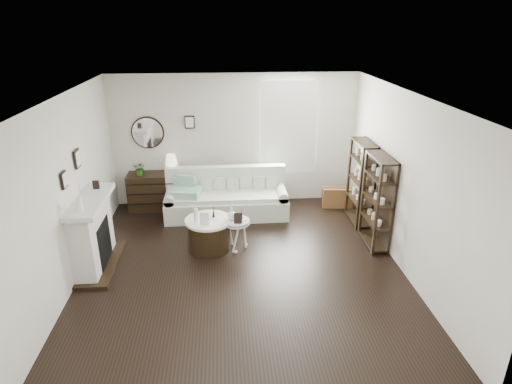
{
  "coord_description": "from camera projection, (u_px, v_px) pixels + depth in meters",
  "views": [
    {
      "loc": [
        -0.25,
        -5.81,
        3.69
      ],
      "look_at": [
        0.28,
        0.8,
        0.98
      ],
      "focal_mm": 30.0,
      "sensor_mm": 36.0,
      "label": 1
    }
  ],
  "objects": [
    {
      "name": "card_frame_ped",
      "position": [
        238.0,
        218.0,
        7.03
      ],
      "size": [
        0.14,
        0.06,
        0.18
      ],
      "primitive_type": "cube",
      "rotation": [
        -0.21,
        0.0,
        -0.08
      ],
      "color": "black",
      "rests_on": "pedestal_table"
    },
    {
      "name": "shelf_unit_near",
      "position": [
        377.0,
        201.0,
        7.24
      ],
      "size": [
        0.3,
        0.8,
        1.6
      ],
      "color": "black",
      "rests_on": "ground"
    },
    {
      "name": "suitcase",
      "position": [
        337.0,
        197.0,
        8.92
      ],
      "size": [
        0.65,
        0.27,
        0.42
      ],
      "primitive_type": "cube",
      "rotation": [
        0.0,
        0.0,
        -0.1
      ],
      "color": "brown",
      "rests_on": "ground"
    },
    {
      "name": "bottle_drum",
      "position": [
        196.0,
        214.0,
        7.03
      ],
      "size": [
        0.07,
        0.07,
        0.3
      ],
      "primitive_type": "cylinder",
      "color": "silver",
      "rests_on": "drum_table"
    },
    {
      "name": "card_frame_drum",
      "position": [
        204.0,
        219.0,
        6.95
      ],
      "size": [
        0.16,
        0.09,
        0.2
      ],
      "primitive_type": "cube",
      "rotation": [
        -0.21,
        0.0,
        -0.19
      ],
      "color": "silver",
      "rests_on": "drum_table"
    },
    {
      "name": "potted_plant",
      "position": [
        140.0,
        168.0,
        8.52
      ],
      "size": [
        0.29,
        0.27,
        0.28
      ],
      "primitive_type": "imported",
      "rotation": [
        0.0,
        0.0,
        -0.2
      ],
      "color": "#225317",
      "rests_on": "dresser"
    },
    {
      "name": "eiffel_drum",
      "position": [
        213.0,
        213.0,
        7.2
      ],
      "size": [
        0.12,
        0.12,
        0.18
      ],
      "primitive_type": null,
      "rotation": [
        0.0,
        0.0,
        0.1
      ],
      "color": "black",
      "rests_on": "drum_table"
    },
    {
      "name": "eiffel_ped",
      "position": [
        242.0,
        215.0,
        7.17
      ],
      "size": [
        0.12,
        0.12,
        0.16
      ],
      "primitive_type": null,
      "rotation": [
        0.0,
        0.0,
        0.34
      ],
      "color": "black",
      "rests_on": "pedestal_table"
    },
    {
      "name": "table_lamp",
      "position": [
        171.0,
        164.0,
        8.59
      ],
      "size": [
        0.33,
        0.33,
        0.4
      ],
      "primitive_type": null,
      "rotation": [
        0.0,
        0.0,
        -0.38
      ],
      "color": "beige",
      "rests_on": "dresser"
    },
    {
      "name": "sofa",
      "position": [
        227.0,
        200.0,
        8.55
      ],
      "size": [
        2.4,
        0.83,
        0.93
      ],
      "color": "beige",
      "rests_on": "ground"
    },
    {
      "name": "pedestal_table",
      "position": [
        237.0,
        223.0,
        7.19
      ],
      "size": [
        0.45,
        0.45,
        0.54
      ],
      "rotation": [
        0.0,
        0.0,
        -0.16
      ],
      "color": "white",
      "rests_on": "ground"
    },
    {
      "name": "flask_ped",
      "position": [
        232.0,
        212.0,
        7.13
      ],
      "size": [
        0.15,
        0.15,
        0.29
      ],
      "primitive_type": null,
      "color": "silver",
      "rests_on": "pedestal_table"
    },
    {
      "name": "fireplace",
      "position": [
        93.0,
        235.0,
        6.67
      ],
      "size": [
        0.5,
        1.4,
        1.84
      ],
      "color": "silver",
      "rests_on": "ground"
    },
    {
      "name": "drum_table",
      "position": [
        209.0,
        234.0,
        7.28
      ],
      "size": [
        0.79,
        0.79,
        0.55
      ],
      "rotation": [
        0.0,
        0.0,
        -0.25
      ],
      "color": "black",
      "rests_on": "ground"
    },
    {
      "name": "room",
      "position": [
        271.0,
        128.0,
        8.71
      ],
      "size": [
        5.5,
        5.5,
        5.5
      ],
      "color": "black",
      "rests_on": "ground"
    },
    {
      "name": "quilt",
      "position": [
        186.0,
        192.0,
        8.29
      ],
      "size": [
        0.62,
        0.54,
        0.14
      ],
      "primitive_type": "cube",
      "rotation": [
        0.0,
        0.0,
        -0.18
      ],
      "color": "#268E6D",
      "rests_on": "sofa"
    },
    {
      "name": "dresser",
      "position": [
        157.0,
        191.0,
        8.79
      ],
      "size": [
        1.14,
        0.49,
        0.76
      ],
      "color": "black",
      "rests_on": "ground"
    },
    {
      "name": "shelf_unit_far",
      "position": [
        361.0,
        183.0,
        8.07
      ],
      "size": [
        0.3,
        0.8,
        1.6
      ],
      "color": "black",
      "rests_on": "ground"
    }
  ]
}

